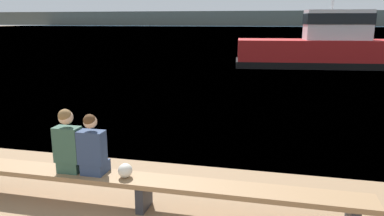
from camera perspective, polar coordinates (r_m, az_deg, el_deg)
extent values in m
plane|color=#386084|center=(126.50, 12.51, 11.76)|extent=(240.00, 240.00, 0.00)
cube|color=#4C4C42|center=(189.71, 12.91, 13.18)|extent=(600.00, 12.00, 6.89)
cube|color=#8E6B47|center=(5.50, -7.41, -10.97)|extent=(6.25, 0.47, 0.07)
cube|color=#2D2D33|center=(5.60, -7.33, -13.14)|extent=(0.12, 0.40, 0.39)
cube|color=#2D4C3D|center=(5.98, -17.79, -8.23)|extent=(0.33, 0.34, 0.17)
cube|color=#2D4C3D|center=(5.80, -18.40, -5.27)|extent=(0.38, 0.22, 0.53)
sphere|color=tan|center=(5.69, -18.70, -1.35)|extent=(0.21, 0.21, 0.21)
sphere|color=brown|center=(5.67, -18.80, -1.13)|extent=(0.20, 0.20, 0.20)
cube|color=navy|center=(5.79, -14.49, -8.70)|extent=(0.33, 0.34, 0.17)
cube|color=navy|center=(5.62, -15.02, -5.82)|extent=(0.38, 0.22, 0.49)
sphere|color=tan|center=(5.51, -15.26, -2.04)|extent=(0.20, 0.20, 0.20)
sphere|color=#472D19|center=(5.49, -15.34, -1.83)|extent=(0.18, 0.18, 0.18)
ellipsoid|color=beige|center=(5.52, -10.15, -9.36)|extent=(0.20, 0.22, 0.21)
cube|color=#A81919|center=(23.16, 19.71, 7.82)|extent=(10.33, 3.82, 1.57)
cube|color=black|center=(23.22, 19.60, 6.36)|extent=(10.55, 3.95, 0.38)
cube|color=silver|center=(23.20, 21.27, 11.72)|extent=(3.69, 2.00, 1.66)
cube|color=black|center=(23.20, 21.34, 12.54)|extent=(3.77, 2.07, 0.60)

